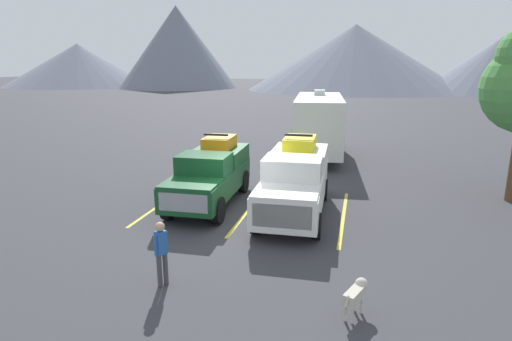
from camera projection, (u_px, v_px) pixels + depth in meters
ground_plane at (242, 218)px, 14.54m from camera, size 240.00×240.00×0.00m
pickup_truck_a at (211, 173)px, 15.90m from camera, size 2.20×5.32×2.53m
pickup_truck_b at (295, 180)px, 14.82m from camera, size 2.30×5.71×2.69m
lot_stripe_a at (165, 202)px, 16.24m from camera, size 0.12×5.50×0.01m
lot_stripe_b at (249, 209)px, 15.45m from camera, size 0.12×5.50×0.01m
lot_stripe_c at (343, 217)px, 14.65m from camera, size 0.12×5.50×0.01m
camper_trailer_a at (319, 123)px, 23.47m from camera, size 3.20×8.56×3.66m
person_a at (161, 249)px, 9.94m from camera, size 0.28×0.32×1.62m
dog at (356, 293)px, 8.88m from camera, size 0.51×0.89×0.74m
mountain_ridge at (375, 57)px, 79.41m from camera, size 157.13×40.57×16.24m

